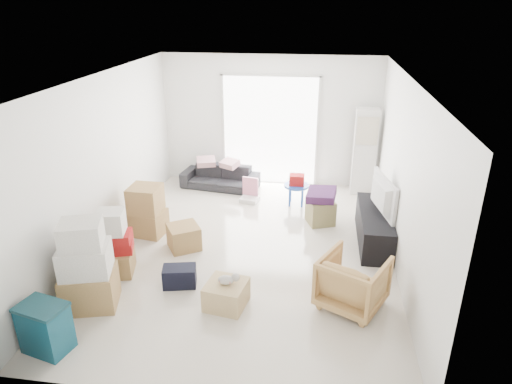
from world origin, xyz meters
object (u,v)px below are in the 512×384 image
Objects in this scene: tv_console at (374,227)px; television at (376,208)px; storage_bins at (45,328)px; kids_table at (297,184)px; sofa at (220,174)px; armchair at (353,280)px; ac_tower at (365,152)px; wood_crate at (226,294)px; ottoman at (320,212)px.

television is (0.00, 0.00, 0.34)m from tv_console.
storage_bins is at bearing -141.57° from tv_console.
kids_table is at bearing 135.82° from tv_console.
sofa is at bearing 44.92° from television.
television is at bearing -76.54° from armchair.
wood_crate is at bearing -116.04° from ac_tower.
kids_table is 3.40m from wood_crate.
sofa is at bearing 146.98° from tv_console.
wood_crate is (-2.05, -2.01, -0.10)m from tv_console.
ac_tower reaches higher than storage_bins.
tv_console is 2.62× the size of kids_table.
sofa reaches higher than storage_bins.
storage_bins is 2.15m from wood_crate.
wood_crate is (-0.71, -3.31, -0.27)m from kids_table.
kids_table is at bearing 77.97° from wood_crate.
armchair is (2.55, -3.72, 0.08)m from sofa.
storage_bins reaches higher than wood_crate.
wood_crate is at bearing 122.28° from television.
ac_tower reaches higher than ottoman.
kids_table is at bearing -46.24° from armchair.
storage_bins is (-3.90, -3.09, -0.30)m from television.
ac_tower is 1.58m from kids_table.
storage_bins is at bearing 48.26° from armchair.
television is 1.32× the size of armchair.
sofa is at bearing 79.77° from storage_bins.
ottoman is at bearing 65.41° from wood_crate.
sofa is 3.69× the size of ottoman.
television is 1.69× the size of kids_table.
storage_bins is 0.98× the size of kids_table.
tv_console is at bearing -76.54° from armchair.
tv_console is at bearing -88.63° from ac_tower.
ottoman is at bearing 146.79° from tv_console.
tv_console is 3.57m from sofa.
sofa is (-2.99, 1.94, -0.29)m from television.
ac_tower is 6.49m from storage_bins.
television is at bearing -88.63° from ac_tower.
storage_bins is (-3.90, -3.09, 0.04)m from tv_console.
television is at bearing 0.00° from tv_console.
armchair is at bearing -103.94° from tv_console.
ottoman is 0.87× the size of wood_crate.
tv_console is 2.66× the size of storage_bins.
sofa is 3.22× the size of wood_crate.
ac_tower is 2.11m from television.
ottoman is (-0.87, 0.57, -0.39)m from television.
ac_tower reaches higher than tv_console.
ac_tower is 2.23× the size of armchair.
tv_console is at bearing -33.21° from ottoman.
armchair is 3.22m from kids_table.
sofa is (-2.94, -0.15, -0.56)m from ac_tower.
ottoman is 2.84m from wood_crate.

